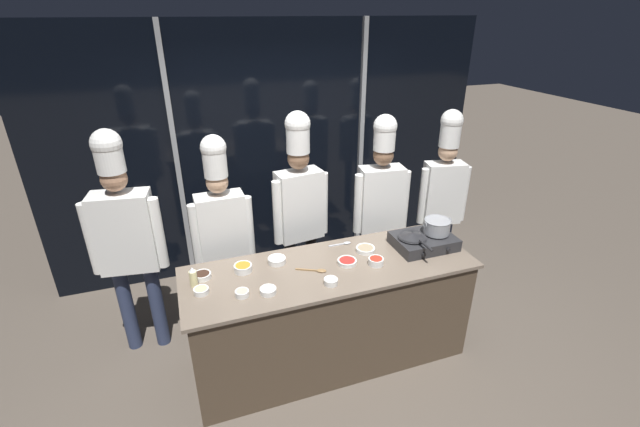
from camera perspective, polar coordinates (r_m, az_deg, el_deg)
ground_plane at (r=3.98m, az=1.27°, el=-18.38°), size 24.00×24.00×0.00m
window_wall_back at (r=4.77m, az=-6.15°, el=8.22°), size 4.82×0.09×2.70m
demo_counter at (r=3.67m, az=1.34°, el=-13.14°), size 2.32×0.78×0.93m
portable_stove at (r=3.75m, az=13.65°, el=-3.58°), size 0.51×0.39×0.11m
frying_pan at (r=3.65m, az=12.27°, el=-2.85°), size 0.24×0.42×0.04m
stock_pot at (r=3.75m, az=15.34°, el=-1.62°), size 0.25×0.22×0.12m
squeeze_bottle_oil at (r=3.27m, az=-16.55°, el=-8.13°), size 0.06×0.06×0.16m
prep_bowl_shrimp at (r=3.12m, az=-10.36°, el=-10.37°), size 0.10×0.10×0.04m
prep_bowl_bell_pepper at (r=3.43m, az=3.63°, el=-6.38°), size 0.16×0.16×0.04m
prep_bowl_garlic at (r=3.18m, az=1.46°, el=-8.99°), size 0.11×0.11×0.05m
prep_bowl_carrots at (r=3.38m, az=-10.23°, el=-7.09°), size 0.14×0.14×0.06m
prep_bowl_noodles at (r=3.45m, az=-5.78°, el=-6.16°), size 0.14×0.14×0.05m
prep_bowl_bean_sprouts at (r=3.12m, az=-6.93°, el=-10.12°), size 0.12×0.12×0.04m
prep_bowl_chili_flakes at (r=3.43m, az=7.47°, el=-6.28°), size 0.12×0.12×0.06m
prep_bowl_mushrooms at (r=3.61m, az=6.08°, el=-4.72°), size 0.16×0.16×0.04m
prep_bowl_soy_glaze at (r=3.37m, az=-15.40°, el=-7.94°), size 0.13×0.13×0.04m
prep_bowl_ginger at (r=3.21m, az=-15.56°, el=-9.84°), size 0.11×0.11×0.04m
serving_spoon_slotted at (r=3.70m, az=3.16°, el=-4.02°), size 0.20×0.04×0.02m
serving_spoon_solid at (r=3.34m, az=-0.39°, el=-7.59°), size 0.23×0.14×0.02m
chef_head at (r=3.75m, az=-24.50°, el=-2.25°), size 0.59×0.29×1.99m
chef_sous at (r=3.75m, az=-12.95°, el=-1.58°), size 0.53×0.22×1.88m
chef_line at (r=3.91m, az=-2.76°, el=1.55°), size 0.54×0.27×2.00m
chef_pastry at (r=4.15m, az=8.09°, el=2.10°), size 0.54×0.27×1.93m
chef_apprentice at (r=4.47m, az=16.08°, el=3.20°), size 0.50×0.27×1.93m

